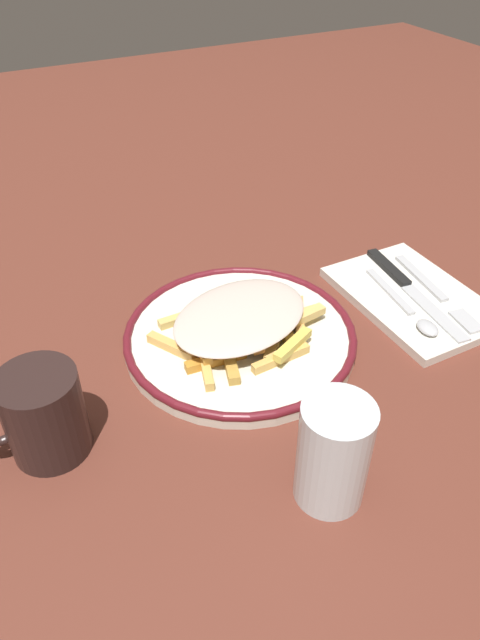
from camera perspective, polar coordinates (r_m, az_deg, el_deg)
ground_plane at (r=0.71m, az=0.00°, el=-2.19°), size 2.60×2.60×0.00m
plate at (r=0.70m, az=0.00°, el=-1.55°), size 0.28×0.28×0.02m
fries_heap at (r=0.68m, az=0.37°, el=-0.11°), size 0.21×0.17×0.03m
napkin at (r=0.80m, az=16.48°, el=2.12°), size 0.15×0.22×0.01m
fork at (r=0.80m, az=18.56°, el=2.62°), size 0.04×0.18×0.00m
knife at (r=0.81m, az=15.85°, el=3.39°), size 0.04×0.21×0.01m
spoon at (r=0.76m, az=16.44°, el=0.70°), size 0.03×0.15×0.01m
water_glass at (r=0.53m, az=9.11°, el=-12.74°), size 0.06×0.06×0.11m
coffee_mug at (r=0.59m, az=-18.72°, el=-8.73°), size 0.11×0.08×0.09m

